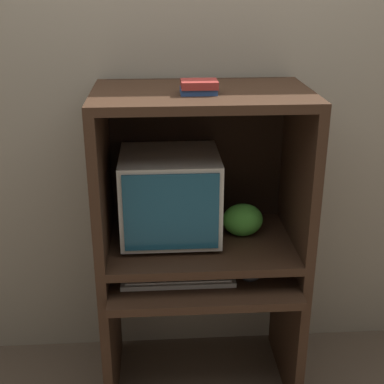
{
  "coord_description": "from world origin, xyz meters",
  "views": [
    {
      "loc": [
        -0.17,
        -1.8,
        1.82
      ],
      "look_at": [
        -0.04,
        0.27,
        0.98
      ],
      "focal_mm": 50.0,
      "sensor_mm": 36.0,
      "label": 1
    }
  ],
  "objects_px": {
    "keyboard": "(178,278)",
    "snack_bag": "(243,220)",
    "book_stack": "(199,87)",
    "crt_monitor": "(170,195)",
    "mouse": "(250,277)"
  },
  "relations": [
    {
      "from": "crt_monitor",
      "to": "mouse",
      "type": "bearing_deg",
      "value": -30.88
    },
    {
      "from": "mouse",
      "to": "book_stack",
      "type": "bearing_deg",
      "value": 157.46
    },
    {
      "from": "crt_monitor",
      "to": "mouse",
      "type": "xyz_separation_m",
      "value": [
        0.33,
        -0.2,
        -0.3
      ]
    },
    {
      "from": "keyboard",
      "to": "crt_monitor",
      "type": "bearing_deg",
      "value": 97.86
    },
    {
      "from": "crt_monitor",
      "to": "mouse",
      "type": "relative_size",
      "value": 5.53
    },
    {
      "from": "crt_monitor",
      "to": "keyboard",
      "type": "distance_m",
      "value": 0.35
    },
    {
      "from": "crt_monitor",
      "to": "keyboard",
      "type": "height_order",
      "value": "crt_monitor"
    },
    {
      "from": "keyboard",
      "to": "snack_bag",
      "type": "xyz_separation_m",
      "value": [
        0.29,
        0.18,
        0.18
      ]
    },
    {
      "from": "snack_bag",
      "to": "book_stack",
      "type": "height_order",
      "value": "book_stack"
    },
    {
      "from": "crt_monitor",
      "to": "snack_bag",
      "type": "height_order",
      "value": "crt_monitor"
    },
    {
      "from": "keyboard",
      "to": "book_stack",
      "type": "distance_m",
      "value": 0.8
    },
    {
      "from": "book_stack",
      "to": "snack_bag",
      "type": "bearing_deg",
      "value": 27.47
    },
    {
      "from": "keyboard",
      "to": "book_stack",
      "type": "height_order",
      "value": "book_stack"
    },
    {
      "from": "crt_monitor",
      "to": "keyboard",
      "type": "xyz_separation_m",
      "value": [
        0.02,
        -0.18,
        -0.3
      ]
    },
    {
      "from": "keyboard",
      "to": "snack_bag",
      "type": "relative_size",
      "value": 2.66
    }
  ]
}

